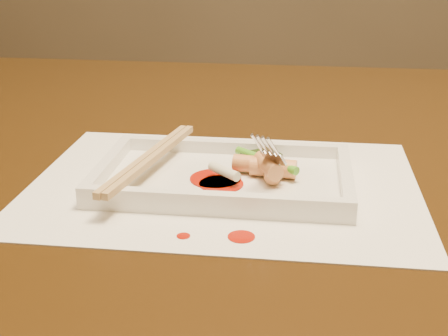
# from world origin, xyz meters

# --- Properties ---
(table) EXTENTS (1.40, 0.90, 0.75)m
(table) POSITION_xyz_m (0.00, 0.00, 0.65)
(table) COLOR black
(table) RESTS_ON ground
(placemat) EXTENTS (0.40, 0.30, 0.00)m
(placemat) POSITION_xyz_m (-0.05, -0.15, 0.75)
(placemat) COLOR white
(placemat) RESTS_ON table
(sauce_splatter_a) EXTENTS (0.02, 0.02, 0.00)m
(sauce_splatter_a) POSITION_xyz_m (-0.02, -0.27, 0.75)
(sauce_splatter_a) COLOR #A91404
(sauce_splatter_a) RESTS_ON placemat
(sauce_splatter_b) EXTENTS (0.01, 0.01, 0.00)m
(sauce_splatter_b) POSITION_xyz_m (-0.07, -0.27, 0.75)
(sauce_splatter_b) COLOR #A91404
(sauce_splatter_b) RESTS_ON placemat
(plate_base) EXTENTS (0.26, 0.16, 0.01)m
(plate_base) POSITION_xyz_m (-0.05, -0.15, 0.76)
(plate_base) COLOR white
(plate_base) RESTS_ON placemat
(plate_rim_far) EXTENTS (0.26, 0.01, 0.01)m
(plate_rim_far) POSITION_xyz_m (-0.05, -0.08, 0.77)
(plate_rim_far) COLOR white
(plate_rim_far) RESTS_ON plate_base
(plate_rim_near) EXTENTS (0.26, 0.01, 0.01)m
(plate_rim_near) POSITION_xyz_m (-0.05, -0.23, 0.77)
(plate_rim_near) COLOR white
(plate_rim_near) RESTS_ON plate_base
(plate_rim_left) EXTENTS (0.01, 0.14, 0.01)m
(plate_rim_left) POSITION_xyz_m (-0.18, -0.15, 0.77)
(plate_rim_left) COLOR white
(plate_rim_left) RESTS_ON plate_base
(plate_rim_right) EXTENTS (0.01, 0.14, 0.01)m
(plate_rim_right) POSITION_xyz_m (0.07, -0.15, 0.77)
(plate_rim_right) COLOR white
(plate_rim_right) RESTS_ON plate_base
(veg_piece) EXTENTS (0.05, 0.04, 0.01)m
(veg_piece) POSITION_xyz_m (-0.02, -0.11, 0.77)
(veg_piece) COLOR black
(veg_piece) RESTS_ON plate_base
(scallion_white) EXTENTS (0.04, 0.03, 0.01)m
(scallion_white) POSITION_xyz_m (-0.05, -0.17, 0.77)
(scallion_white) COLOR #EAEACC
(scallion_white) RESTS_ON plate_base
(scallion_green) EXTENTS (0.07, 0.06, 0.01)m
(scallion_green) POSITION_xyz_m (-0.01, -0.13, 0.77)
(scallion_green) COLOR #3C9217
(scallion_green) RESTS_ON plate_base
(chopstick_a) EXTENTS (0.05, 0.21, 0.01)m
(chopstick_a) POSITION_xyz_m (-0.13, -0.15, 0.78)
(chopstick_a) COLOR tan
(chopstick_a) RESTS_ON plate_rim_near
(chopstick_b) EXTENTS (0.05, 0.21, 0.01)m
(chopstick_b) POSITION_xyz_m (-0.13, -0.15, 0.78)
(chopstick_b) COLOR tan
(chopstick_b) RESTS_ON plate_rim_near
(fork) EXTENTS (0.09, 0.10, 0.14)m
(fork) POSITION_xyz_m (0.02, -0.13, 0.83)
(fork) COLOR silver
(fork) RESTS_ON plate_base
(sauce_blob_0) EXTENTS (0.05, 0.05, 0.00)m
(sauce_blob_0) POSITION_xyz_m (-0.06, -0.16, 0.76)
(sauce_blob_0) COLOR #A91404
(sauce_blob_0) RESTS_ON plate_base
(sauce_blob_1) EXTENTS (0.05, 0.05, 0.00)m
(sauce_blob_1) POSITION_xyz_m (-0.05, -0.17, 0.76)
(sauce_blob_1) COLOR #A91404
(sauce_blob_1) RESTS_ON plate_base
(rice_cake_0) EXTENTS (0.02, 0.04, 0.02)m
(rice_cake_0) POSITION_xyz_m (-0.00, -0.15, 0.77)
(rice_cake_0) COLOR #EDB46E
(rice_cake_0) RESTS_ON plate_base
(rice_cake_1) EXTENTS (0.04, 0.02, 0.02)m
(rice_cake_1) POSITION_xyz_m (-0.03, -0.14, 0.77)
(rice_cake_1) COLOR #EDB46E
(rice_cake_1) RESTS_ON plate_base
(rice_cake_2) EXTENTS (0.03, 0.05, 0.02)m
(rice_cake_2) POSITION_xyz_m (-0.01, -0.16, 0.78)
(rice_cake_2) COLOR #EDB46E
(rice_cake_2) RESTS_ON plate_base
(rice_cake_3) EXTENTS (0.05, 0.02, 0.02)m
(rice_cake_3) POSITION_xyz_m (-0.00, -0.15, 0.77)
(rice_cake_3) COLOR #EDB46E
(rice_cake_3) RESTS_ON plate_base
(rice_cake_4) EXTENTS (0.03, 0.05, 0.02)m
(rice_cake_4) POSITION_xyz_m (-0.01, -0.15, 0.77)
(rice_cake_4) COLOR #EDB46E
(rice_cake_4) RESTS_ON plate_base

